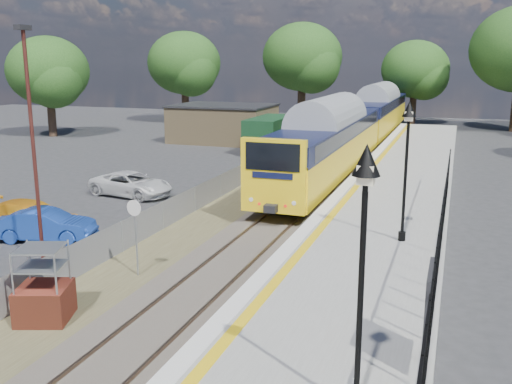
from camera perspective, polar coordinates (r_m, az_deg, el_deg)
The scene contains 17 objects.
ground at distance 15.87m, azimuth -7.98°, elevation -12.23°, with size 120.00×120.00×0.00m, color #2D2D30.
track_bed at distance 24.41m, azimuth 1.48°, elevation -2.78°, with size 5.90×80.00×0.29m.
platform at distance 21.76m, azimuth 11.90°, elevation -4.06°, with size 5.00×70.00×0.90m, color gray.
platform_edge at distance 21.98m, azimuth 6.62°, elevation -2.46°, with size 0.90×70.00×0.01m.
victorian_lamp_south at distance 9.10m, azimuth 10.74°, elevation -2.73°, with size 0.44×0.44×4.60m.
victorian_lamp_north at distance 18.89m, azimuth 14.92°, elevation 5.17°, with size 0.44×0.44×4.60m.
palisade_fence at distance 15.70m, azimuth 17.76°, elevation -5.81°, with size 0.12×26.00×2.00m.
wire_fence at distance 27.69m, azimuth -4.36°, elevation 0.17°, with size 0.06×52.00×1.20m.
outbuilding at distance 47.60m, azimuth -2.45°, elevation 6.70°, with size 10.80×10.10×3.12m.
tree_line at distance 54.94m, azimuth 14.23°, elevation 12.48°, with size 56.80×43.80×11.88m.
train at distance 42.35m, azimuth 10.27°, elevation 6.84°, with size 2.82×40.83×3.51m.
brick_plinth at distance 16.06m, azimuth -20.51°, elevation -8.78°, with size 1.65×1.65×2.08m.
speed_sign at distance 18.23m, azimuth -11.99°, elevation -3.33°, with size 0.51×0.12×2.53m.
carpark_lamp at distance 18.95m, azimuth -21.44°, elevation 4.98°, with size 0.25×0.50×7.76m.
car_blue at distance 23.23m, azimuth -20.31°, elevation -3.10°, with size 1.30×3.73×1.23m, color #1A3E9E.
car_yellow at distance 24.31m, azimuth -21.60°, elevation -2.41°, with size 1.83×4.51×1.31m, color orange.
car_white at distance 29.63m, azimuth -12.36°, elevation 0.77°, with size 2.02×4.39×1.22m, color silver.
Camera 1 is at (6.78, -12.68, 6.73)m, focal length 40.00 mm.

